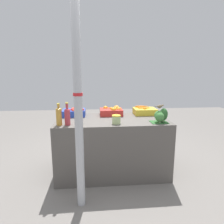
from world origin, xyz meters
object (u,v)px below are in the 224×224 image
(juice_bottle_ruby, at_px, (67,116))
(pickle_jar, at_px, (116,119))
(orange_crate, at_px, (112,111))
(sparrow_bird, at_px, (160,106))
(broccoli_pile, at_px, (161,116))
(carrot_crate, at_px, (145,111))
(support_pole, at_px, (78,105))
(juice_bottle_amber, at_px, (59,116))
(apple_crate, at_px, (74,112))

(juice_bottle_ruby, height_order, pickle_jar, juice_bottle_ruby)
(orange_crate, distance_m, sparrow_bird, 0.80)
(juice_bottle_ruby, distance_m, pickle_jar, 0.62)
(broccoli_pile, bearing_deg, carrot_crate, 98.21)
(support_pole, xyz_separation_m, juice_bottle_amber, (-0.28, 0.46, -0.21))
(apple_crate, xyz_separation_m, carrot_crate, (1.10, 0.01, -0.00))
(juice_bottle_amber, xyz_separation_m, sparrow_bird, (1.30, 0.03, 0.10))
(support_pole, bearing_deg, juice_bottle_ruby, 110.89)
(carrot_crate, distance_m, broccoli_pile, 0.54)
(orange_crate, bearing_deg, broccoli_pile, -41.86)
(broccoli_pile, distance_m, juice_bottle_ruby, 1.21)
(broccoli_pile, bearing_deg, juice_bottle_ruby, -179.72)
(support_pole, xyz_separation_m, carrot_crate, (0.96, 0.99, -0.28))
(support_pole, height_order, orange_crate, support_pole)
(broccoli_pile, height_order, juice_bottle_ruby, juice_bottle_ruby)
(broccoli_pile, height_order, pickle_jar, broccoli_pile)
(broccoli_pile, height_order, juice_bottle_amber, juice_bottle_amber)
(orange_crate, xyz_separation_m, pickle_jar, (0.01, -0.53, -0.00))
(orange_crate, bearing_deg, sparrow_bird, -41.05)
(apple_crate, bearing_deg, pickle_jar, -41.74)
(support_pole, bearing_deg, pickle_jar, 46.15)
(orange_crate, distance_m, juice_bottle_amber, 0.90)
(apple_crate, distance_m, broccoli_pile, 1.28)
(pickle_jar, bearing_deg, apple_crate, 138.26)
(pickle_jar, height_order, sparrow_bird, sparrow_bird)
(orange_crate, relative_size, sparrow_bird, 2.51)
(apple_crate, height_order, broccoli_pile, broccoli_pile)
(orange_crate, xyz_separation_m, juice_bottle_amber, (-0.72, -0.54, 0.06))
(juice_bottle_amber, distance_m, pickle_jar, 0.73)
(support_pole, xyz_separation_m, apple_crate, (-0.14, 0.99, -0.27))
(pickle_jar, relative_size, sparrow_bird, 0.85)
(sparrow_bird, bearing_deg, carrot_crate, 89.41)
(support_pole, height_order, broccoli_pile, support_pole)
(support_pole, xyz_separation_m, juice_bottle_ruby, (-0.17, 0.46, -0.21))
(carrot_crate, xyz_separation_m, broccoli_pile, (0.08, -0.53, 0.04))
(pickle_jar, bearing_deg, orange_crate, 90.84)
(carrot_crate, bearing_deg, sparrow_bird, -82.41)
(broccoli_pile, distance_m, juice_bottle_amber, 1.31)
(carrot_crate, distance_m, pickle_jar, 0.74)
(juice_bottle_amber, height_order, juice_bottle_ruby, juice_bottle_ruby)
(pickle_jar, bearing_deg, broccoli_pile, -0.20)
(carrot_crate, relative_size, juice_bottle_amber, 1.22)
(sparrow_bird, bearing_deg, apple_crate, 148.56)
(juice_bottle_ruby, bearing_deg, carrot_crate, 25.40)
(broccoli_pile, bearing_deg, sparrow_bird, 111.33)
(pickle_jar, xyz_separation_m, sparrow_bird, (0.58, 0.02, 0.16))
(juice_bottle_amber, height_order, pickle_jar, juice_bottle_amber)
(support_pole, distance_m, broccoli_pile, 1.16)
(juice_bottle_ruby, relative_size, sparrow_bird, 2.13)
(support_pole, xyz_separation_m, sparrow_bird, (1.03, 0.49, -0.11))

